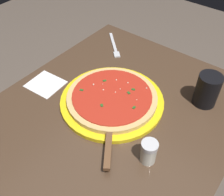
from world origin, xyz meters
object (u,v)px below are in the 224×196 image
napkin_folded_right (46,84)px  fork (114,46)px  pizza_server (109,138)px  parmesan_shaker (149,152)px  cup_tall_drink (207,90)px  serving_plate (112,101)px  pizza (112,97)px

napkin_folded_right → fork: fork is taller
pizza_server → parmesan_shaker: 0.12m
cup_tall_drink → fork: size_ratio=0.76×
serving_plate → pizza_server: (-0.14, -0.09, 0.01)m
parmesan_shaker → napkin_folded_right: bearing=85.0°
pizza_server → napkin_folded_right: pizza_server is taller
fork → parmesan_shaker: 0.57m
serving_plate → napkin_folded_right: 0.26m
napkin_folded_right → parmesan_shaker: 0.47m
napkin_folded_right → parmesan_shaker: bearing=-95.0°
serving_plate → parmesan_shaker: bearing=-118.4°
fork → napkin_folded_right: bearing=172.1°
pizza → napkin_folded_right: 0.26m
pizza → parmesan_shaker: 0.25m
napkin_folded_right → serving_plate: bearing=-72.9°
pizza → fork: (0.27, 0.20, -0.02)m
serving_plate → pizza: pizza is taller
pizza → pizza_server: size_ratio=1.47×
pizza_server → parmesan_shaker: size_ratio=2.78×
cup_tall_drink → napkin_folded_right: cup_tall_drink is taller
pizza → pizza_server: bearing=-145.1°
serving_plate → cup_tall_drink: size_ratio=3.08×
napkin_folded_right → parmesan_shaker: (-0.04, -0.46, 0.04)m
serving_plate → napkin_folded_right: bearing=107.1°
cup_tall_drink → fork: 0.45m
pizza_server → napkin_folded_right: size_ratio=1.72×
parmesan_shaker → fork: bearing=46.9°
serving_plate → parmesan_shaker: 0.25m
serving_plate → parmesan_shaker: size_ratio=4.70×
pizza → parmesan_shaker: size_ratio=4.09×
pizza_server → serving_plate: bearing=34.9°
parmesan_shaker → cup_tall_drink: bearing=-5.2°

